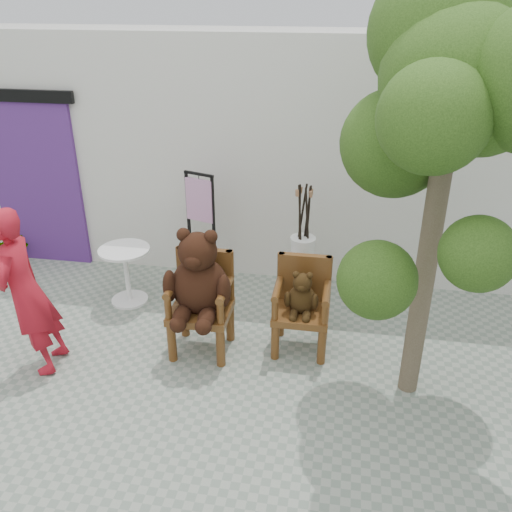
# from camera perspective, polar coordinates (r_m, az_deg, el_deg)

# --- Properties ---
(ground_plane) EXTENTS (60.00, 60.00, 0.00)m
(ground_plane) POSITION_cam_1_polar(r_m,az_deg,el_deg) (5.13, -4.25, -15.76)
(ground_plane) COLOR gray
(ground_plane) RESTS_ON ground
(back_wall) EXTENTS (9.00, 1.00, 3.00)m
(back_wall) POSITION_cam_1_polar(r_m,az_deg,el_deg) (7.11, 1.28, 10.63)
(back_wall) COLOR silver
(back_wall) RESTS_ON ground
(doorway) EXTENTS (1.40, 0.11, 2.33)m
(doorway) POSITION_cam_1_polar(r_m,az_deg,el_deg) (7.76, -22.05, 7.46)
(doorway) COLOR #4F2570
(doorway) RESTS_ON ground
(chair_big) EXTENTS (0.68, 0.73, 1.38)m
(chair_big) POSITION_cam_1_polar(r_m,az_deg,el_deg) (5.44, -5.96, -3.09)
(chair_big) COLOR #4B2A10
(chair_big) RESTS_ON ground
(chair_small) EXTENTS (0.57, 0.52, 1.00)m
(chair_small) POSITION_cam_1_polar(r_m,az_deg,el_deg) (5.58, 4.87, -4.55)
(chair_small) COLOR #4B2A10
(chair_small) RESTS_ON ground
(person) EXTENTS (0.47, 0.66, 1.68)m
(person) POSITION_cam_1_polar(r_m,az_deg,el_deg) (5.59, -23.08, -3.60)
(person) COLOR #AD1524
(person) RESTS_ON ground
(cafe_table) EXTENTS (0.60, 0.60, 0.70)m
(cafe_table) POSITION_cam_1_polar(r_m,az_deg,el_deg) (6.61, -13.50, -1.32)
(cafe_table) COLOR white
(cafe_table) RESTS_ON ground
(display_stand) EXTENTS (0.54, 0.48, 1.51)m
(display_stand) POSITION_cam_1_polar(r_m,az_deg,el_deg) (6.70, -5.71, 1.11)
(display_stand) COLOR black
(display_stand) RESTS_ON ground
(stool_bucket) EXTENTS (0.32, 0.32, 1.45)m
(stool_bucket) POSITION_cam_1_polar(r_m,az_deg,el_deg) (6.42, 4.92, 0.54)
(stool_bucket) COLOR white
(stool_bucket) RESTS_ON ground
(tree) EXTENTS (1.82, 1.88, 3.68)m
(tree) POSITION_cam_1_polar(r_m,az_deg,el_deg) (4.42, 20.67, 15.39)
(tree) COLOR #4B3E2D
(tree) RESTS_ON ground
(potted_plant) EXTENTS (0.54, 0.51, 0.48)m
(potted_plant) POSITION_cam_1_polar(r_m,az_deg,el_deg) (8.06, -24.43, 0.54)
(potted_plant) COLOR #1C380F
(potted_plant) RESTS_ON ground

